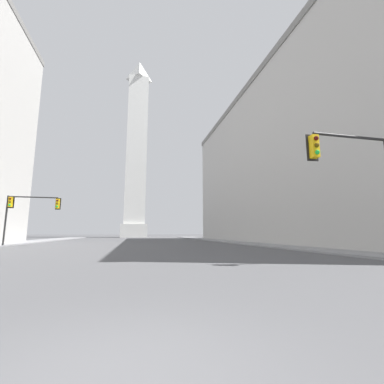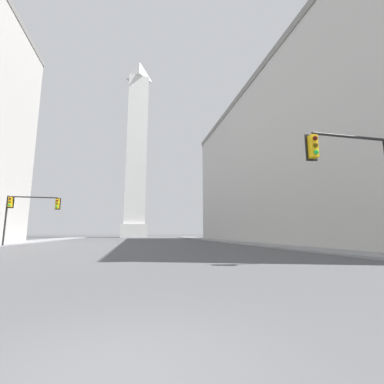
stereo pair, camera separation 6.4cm
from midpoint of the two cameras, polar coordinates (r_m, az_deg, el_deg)
name	(u,v)px [view 2 (the right image)]	position (r m, az deg, el deg)	size (l,w,h in m)	color
ground_plane	(108,384)	(3.28, -17.47, -35.64)	(400.00, 400.00, 0.00)	#4C4C4F
sidewalk_right	(256,243)	(35.38, 14.00, -11.02)	(5.00, 95.98, 0.15)	gray
building_right	(333,166)	(47.88, 28.90, 5.12)	(30.15, 53.67, 24.45)	#B2AFAA
obelisk	(137,148)	(87.33, -12.14, 9.55)	(7.97, 7.97, 59.95)	silver
traffic_light_near_right	(371,165)	(15.60, 34.99, 4.96)	(5.40, 0.51, 6.30)	black
traffic_light_mid_left	(26,208)	(33.84, -32.98, -2.93)	(5.53, 0.50, 5.50)	black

